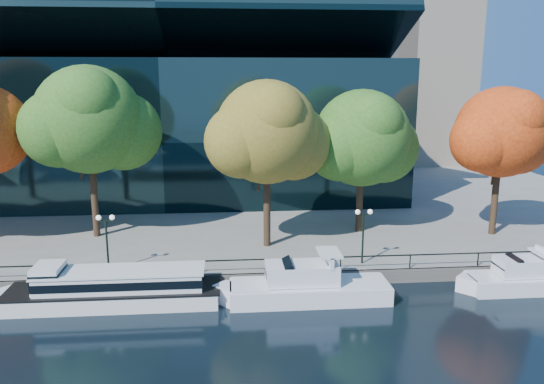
{
  "coord_description": "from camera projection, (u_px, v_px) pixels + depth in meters",
  "views": [
    {
      "loc": [
        2.2,
        -31.36,
        14.37
      ],
      "look_at": [
        5.58,
        8.0,
        5.65
      ],
      "focal_mm": 35.0,
      "sensor_mm": 36.0,
      "label": 1
    }
  ],
  "objects": [
    {
      "name": "ground",
      "position": [
        195.0,
        308.0,
        33.42
      ],
      "size": [
        160.0,
        160.0,
        0.0
      ],
      "primitive_type": "plane",
      "color": "black",
      "rests_on": "ground"
    },
    {
      "name": "promenade",
      "position": [
        210.0,
        185.0,
        68.7
      ],
      "size": [
        90.0,
        67.08,
        1.0
      ],
      "color": "slate",
      "rests_on": "ground"
    },
    {
      "name": "railing",
      "position": [
        197.0,
        261.0,
        36.16
      ],
      "size": [
        88.2,
        0.08,
        0.99
      ],
      "color": "black",
      "rests_on": "promenade"
    },
    {
      "name": "convention_building",
      "position": [
        173.0,
        126.0,
        62.18
      ],
      "size": [
        50.0,
        24.57,
        21.43
      ],
      "color": "black",
      "rests_on": "ground"
    },
    {
      "name": "tour_boat",
      "position": [
        109.0,
        287.0,
        33.7
      ],
      "size": [
        14.67,
        3.27,
        2.78
      ],
      "color": "silver",
      "rests_on": "ground"
    },
    {
      "name": "cruiser_near",
      "position": [
        303.0,
        286.0,
        34.32
      ],
      "size": [
        11.46,
        2.95,
        3.32
      ],
      "color": "silver",
      "rests_on": "ground"
    },
    {
      "name": "cruiser_far",
      "position": [
        523.0,
        277.0,
        35.98
      ],
      "size": [
        9.02,
        2.5,
        2.95
      ],
      "color": "silver",
      "rests_on": "ground"
    },
    {
      "name": "tree_2",
      "position": [
        91.0,
        122.0,
        42.99
      ],
      "size": [
        10.99,
        9.01,
        14.24
      ],
      "color": "black",
      "rests_on": "promenade"
    },
    {
      "name": "tree_3",
      "position": [
        269.0,
        134.0,
        40.61
      ],
      "size": [
        10.0,
        8.2,
        13.11
      ],
      "color": "black",
      "rests_on": "promenade"
    },
    {
      "name": "tree_4",
      "position": [
        364.0,
        140.0,
        44.75
      ],
      "size": [
        10.24,
        8.4,
        12.28
      ],
      "color": "black",
      "rests_on": "promenade"
    },
    {
      "name": "tree_5",
      "position": [
        503.0,
        134.0,
        43.84
      ],
      "size": [
        9.41,
        7.72,
        12.52
      ],
      "color": "black",
      "rests_on": "promenade"
    },
    {
      "name": "lamp_1",
      "position": [
        106.0,
        230.0,
        36.42
      ],
      "size": [
        1.26,
        0.36,
        4.03
      ],
      "color": "black",
      "rests_on": "promenade"
    },
    {
      "name": "lamp_2",
      "position": [
        363.0,
        224.0,
        37.93
      ],
      "size": [
        1.26,
        0.36,
        4.03
      ],
      "color": "black",
      "rests_on": "promenade"
    }
  ]
}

